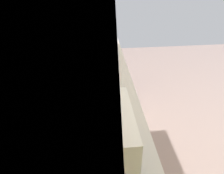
{
  "coord_description": "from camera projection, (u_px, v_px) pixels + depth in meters",
  "views": [
    {
      "loc": [
        -1.58,
        1.15,
        1.94
      ],
      "look_at": [
        -0.58,
        1.05,
        1.32
      ],
      "focal_mm": 38.12,
      "sensor_mm": 36.0,
      "label": 1
    }
  ],
  "objects": [
    {
      "name": "bowl",
      "position": [
        99.0,
        94.0,
        1.78
      ],
      "size": [
        0.16,
        0.16,
        0.07
      ],
      "color": "#4C8CBF",
      "rests_on": "counter_run"
    },
    {
      "name": "oven_range",
      "position": [
        92.0,
        63.0,
        3.32
      ],
      "size": [
        0.68,
        0.66,
        1.1
      ],
      "color": "#B7BABF",
      "rests_on": "ground_plane"
    },
    {
      "name": "kettle",
      "position": [
        96.0,
        57.0,
        2.23
      ],
      "size": [
        0.16,
        0.12,
        0.18
      ],
      "color": "red",
      "rests_on": "counter_run"
    },
    {
      "name": "microwave",
      "position": [
        94.0,
        139.0,
        1.2
      ],
      "size": [
        0.45,
        0.4,
        0.32
      ],
      "color": "white",
      "rests_on": "counter_run"
    },
    {
      "name": "counter_run",
      "position": [
        98.0,
        173.0,
        1.77
      ],
      "size": [
        3.01,
        0.66,
        0.92
      ],
      "color": "beige",
      "rests_on": "ground_plane"
    },
    {
      "name": "ground_plane",
      "position": [
        207.0,
        160.0,
        2.45
      ],
      "size": [
        6.13,
        6.13,
        0.0
      ],
      "primitive_type": "plane",
      "color": "gray"
    },
    {
      "name": "wall_back",
      "position": [
        35.0,
        40.0,
        1.61
      ],
      "size": [
        3.95,
        0.12,
        2.72
      ],
      "primitive_type": "cube",
      "color": "#DFCF88",
      "rests_on": "ground_plane"
    }
  ]
}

